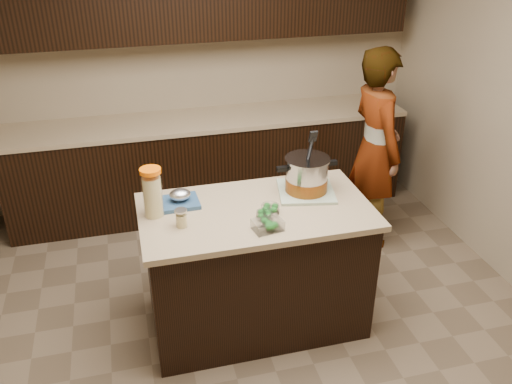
{
  "coord_description": "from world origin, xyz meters",
  "views": [
    {
      "loc": [
        -0.74,
        -2.86,
        2.59
      ],
      "look_at": [
        0.0,
        0.0,
        1.02
      ],
      "focal_mm": 38.0,
      "sensor_mm": 36.0,
      "label": 1
    }
  ],
  "objects_px": {
    "stock_pot": "(307,177)",
    "person": "(375,149)",
    "island": "(256,267)",
    "lemonade_pitcher": "(153,194)"
  },
  "relations": [
    {
      "from": "person",
      "to": "stock_pot",
      "type": "bearing_deg",
      "value": 126.58
    },
    {
      "from": "stock_pot",
      "to": "person",
      "type": "relative_size",
      "value": 0.25
    },
    {
      "from": "stock_pot",
      "to": "lemonade_pitcher",
      "type": "height_order",
      "value": "stock_pot"
    },
    {
      "from": "island",
      "to": "person",
      "type": "distance_m",
      "value": 1.5
    },
    {
      "from": "island",
      "to": "lemonade_pitcher",
      "type": "relative_size",
      "value": 4.68
    },
    {
      "from": "island",
      "to": "person",
      "type": "height_order",
      "value": "person"
    },
    {
      "from": "island",
      "to": "stock_pot",
      "type": "relative_size",
      "value": 3.5
    },
    {
      "from": "island",
      "to": "person",
      "type": "relative_size",
      "value": 0.87
    },
    {
      "from": "person",
      "to": "island",
      "type": "bearing_deg",
      "value": 121.1
    },
    {
      "from": "island",
      "to": "lemonade_pitcher",
      "type": "bearing_deg",
      "value": 172.61
    }
  ]
}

